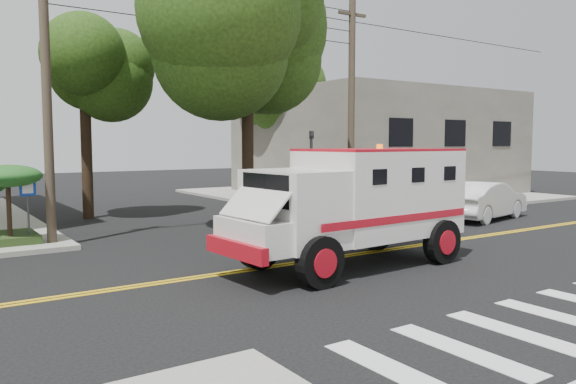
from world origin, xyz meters
TOP-DOWN VIEW (x-y plane):
  - ground at (0.00, 0.00)m, footprint 100.00×100.00m
  - sidewalk_ne at (13.50, 13.50)m, footprint 17.00×17.00m
  - building_right at (15.00, 14.00)m, footprint 14.00×12.00m
  - utility_pole_left at (-5.60, 6.00)m, footprint 0.28×0.28m
  - utility_pole_right at (6.30, 6.20)m, footprint 0.28×0.28m
  - tree_main at (1.94, 6.21)m, footprint 6.08×5.70m
  - tree_left at (-2.68, 11.79)m, footprint 4.48×4.20m
  - tree_right at (8.84, 15.77)m, footprint 4.80×4.50m
  - traffic_signal at (3.80, 5.60)m, footprint 0.15×0.18m
  - accessibility_sign at (-6.20, 6.17)m, footprint 0.45×0.10m
  - armored_truck at (0.32, -1.07)m, footprint 6.70×2.99m
  - parked_sedan at (10.43, 2.61)m, footprint 4.99×2.61m
  - pedestrian_a at (8.05, 5.50)m, footprint 0.76×0.68m
  - pedestrian_b at (6.87, 8.45)m, footprint 0.90×0.80m

SIDE VIEW (x-z plane):
  - ground at x=0.00m, z-range 0.00..0.00m
  - sidewalk_ne at x=13.50m, z-range 0.00..0.15m
  - parked_sedan at x=10.43m, z-range 0.00..1.56m
  - pedestrian_b at x=6.87m, z-range 0.15..1.67m
  - pedestrian_a at x=8.05m, z-range 0.15..1.89m
  - accessibility_sign at x=-6.20m, z-range 0.35..2.38m
  - armored_truck at x=0.32m, z-range 0.21..3.20m
  - traffic_signal at x=3.80m, z-range 0.43..4.03m
  - building_right at x=15.00m, z-range 0.15..6.15m
  - utility_pole_left at x=-5.60m, z-range 0.00..9.00m
  - utility_pole_right at x=6.30m, z-range 0.00..9.00m
  - tree_left at x=-2.68m, z-range 1.88..9.58m
  - tree_right at x=8.84m, z-range 1.99..10.19m
  - tree_main at x=1.94m, z-range 2.27..12.12m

